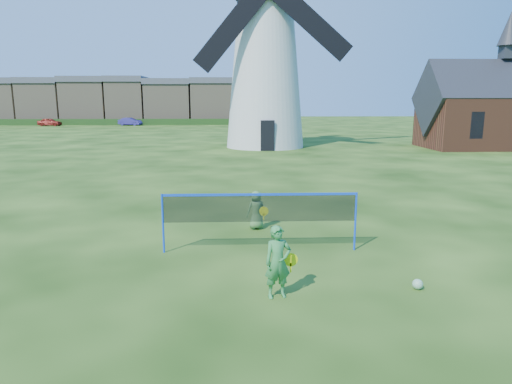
{
  "coord_description": "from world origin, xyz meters",
  "views": [
    {
      "loc": [
        -0.3,
        -11.27,
        3.86
      ],
      "look_at": [
        0.2,
        0.5,
        1.5
      ],
      "focal_mm": 31.79,
      "sensor_mm": 36.0,
      "label": 1
    }
  ],
  "objects_px": {
    "player_boy": "(256,210)",
    "car_left": "(50,122)",
    "car_right": "(130,122)",
    "player_girl": "(278,262)",
    "windmill": "(265,64)",
    "badminton_net": "(260,209)",
    "play_ball": "(418,284)",
    "chapel": "(501,111)"
  },
  "relations": [
    {
      "from": "player_boy",
      "to": "player_girl",
      "type": "bearing_deg",
      "value": 76.1
    },
    {
      "from": "badminton_net",
      "to": "player_boy",
      "type": "xyz_separation_m",
      "value": [
        -0.01,
        2.13,
        -0.54
      ]
    },
    {
      "from": "chapel",
      "to": "play_ball",
      "type": "bearing_deg",
      "value": -122.58
    },
    {
      "from": "player_girl",
      "to": "chapel",
      "type": "bearing_deg",
      "value": 40.33
    },
    {
      "from": "player_girl",
      "to": "car_left",
      "type": "relative_size",
      "value": 0.4
    },
    {
      "from": "player_girl",
      "to": "player_boy",
      "type": "xyz_separation_m",
      "value": [
        -0.21,
        4.99,
        -0.14
      ]
    },
    {
      "from": "windmill",
      "to": "car_left",
      "type": "bearing_deg",
      "value": 132.37
    },
    {
      "from": "player_girl",
      "to": "car_right",
      "type": "relative_size",
      "value": 0.39
    },
    {
      "from": "car_right",
      "to": "badminton_net",
      "type": "bearing_deg",
      "value": -150.6
    },
    {
      "from": "badminton_net",
      "to": "play_ball",
      "type": "relative_size",
      "value": 22.95
    },
    {
      "from": "player_boy",
      "to": "car_left",
      "type": "height_order",
      "value": "car_left"
    },
    {
      "from": "player_girl",
      "to": "play_ball",
      "type": "bearing_deg",
      "value": -8.38
    },
    {
      "from": "player_boy",
      "to": "car_left",
      "type": "xyz_separation_m",
      "value": [
        -30.49,
        61.07,
        0.03
      ]
    },
    {
      "from": "player_boy",
      "to": "car_left",
      "type": "distance_m",
      "value": 68.26
    },
    {
      "from": "chapel",
      "to": "player_boy",
      "type": "xyz_separation_m",
      "value": [
        -21.52,
        -23.97,
        -2.49
      ]
    },
    {
      "from": "player_boy",
      "to": "car_right",
      "type": "distance_m",
      "value": 65.04
    },
    {
      "from": "badminton_net",
      "to": "player_boy",
      "type": "distance_m",
      "value": 2.2
    },
    {
      "from": "windmill",
      "to": "play_ball",
      "type": "distance_m",
      "value": 31.12
    },
    {
      "from": "play_ball",
      "to": "car_right",
      "type": "bearing_deg",
      "value": 107.53
    },
    {
      "from": "car_right",
      "to": "chapel",
      "type": "bearing_deg",
      "value": -120.44
    },
    {
      "from": "windmill",
      "to": "player_boy",
      "type": "xyz_separation_m",
      "value": [
        -1.86,
        -25.61,
        -6.34
      ]
    },
    {
      "from": "windmill",
      "to": "player_boy",
      "type": "bearing_deg",
      "value": -94.15
    },
    {
      "from": "badminton_net",
      "to": "player_girl",
      "type": "bearing_deg",
      "value": -85.82
    },
    {
      "from": "car_left",
      "to": "play_ball",
      "type": "bearing_deg",
      "value": -146.91
    },
    {
      "from": "chapel",
      "to": "badminton_net",
      "type": "distance_m",
      "value": 33.88
    },
    {
      "from": "car_left",
      "to": "windmill",
      "type": "bearing_deg",
      "value": -131.63
    },
    {
      "from": "windmill",
      "to": "player_boy",
      "type": "relative_size",
      "value": 16.32
    },
    {
      "from": "windmill",
      "to": "badminton_net",
      "type": "height_order",
      "value": "windmill"
    },
    {
      "from": "player_girl",
      "to": "windmill",
      "type": "bearing_deg",
      "value": 73.59
    },
    {
      "from": "play_ball",
      "to": "player_boy",
      "type": "bearing_deg",
      "value": 123.86
    },
    {
      "from": "player_girl",
      "to": "car_left",
      "type": "xyz_separation_m",
      "value": [
        -30.7,
        66.06,
        -0.11
      ]
    },
    {
      "from": "badminton_net",
      "to": "player_girl",
      "type": "xyz_separation_m",
      "value": [
        0.21,
        -2.86,
        -0.4
      ]
    },
    {
      "from": "chapel",
      "to": "car_right",
      "type": "height_order",
      "value": "chapel"
    },
    {
      "from": "player_girl",
      "to": "car_left",
      "type": "height_order",
      "value": "player_girl"
    },
    {
      "from": "windmill",
      "to": "car_left",
      "type": "relative_size",
      "value": 5.29
    },
    {
      "from": "windmill",
      "to": "car_right",
      "type": "relative_size",
      "value": 5.13
    },
    {
      "from": "windmill",
      "to": "player_girl",
      "type": "distance_m",
      "value": 31.26
    },
    {
      "from": "play_ball",
      "to": "car_right",
      "type": "relative_size",
      "value": 0.06
    },
    {
      "from": "windmill",
      "to": "car_right",
      "type": "xyz_separation_m",
      "value": [
        -19.92,
        36.88,
        -6.31
      ]
    },
    {
      "from": "badminton_net",
      "to": "windmill",
      "type": "bearing_deg",
      "value": 86.18
    },
    {
      "from": "car_left",
      "to": "car_right",
      "type": "relative_size",
      "value": 0.97
    },
    {
      "from": "car_left",
      "to": "chapel",
      "type": "bearing_deg",
      "value": -119.5
    }
  ]
}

